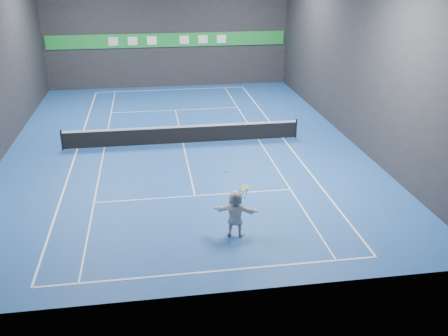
{
  "coord_description": "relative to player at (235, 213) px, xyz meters",
  "views": [
    {
      "loc": [
        -1.65,
        -25.04,
        9.17
      ],
      "look_at": [
        1.11,
        -7.14,
        1.5
      ],
      "focal_mm": 40.0,
      "sensor_mm": 36.0,
      "label": 1
    }
  ],
  "objects": [
    {
      "name": "ground",
      "position": [
        -1.11,
        9.77,
        -0.87
      ],
      "size": [
        26.0,
        26.0,
        0.0
      ],
      "primitive_type": "plane",
      "color": "#1B4896",
      "rests_on": "ground"
    },
    {
      "name": "wall_back",
      "position": [
        -1.11,
        22.77,
        3.63
      ],
      "size": [
        18.0,
        0.1,
        9.0
      ],
      "primitive_type": "cube",
      "color": "#242527",
      "rests_on": "ground"
    },
    {
      "name": "wall_front",
      "position": [
        -1.11,
        -3.23,
        3.63
      ],
      "size": [
        18.0,
        0.1,
        9.0
      ],
      "primitive_type": "cube",
      "color": "#242527",
      "rests_on": "ground"
    },
    {
      "name": "wall_right",
      "position": [
        7.89,
        9.77,
        3.63
      ],
      "size": [
        0.1,
        26.0,
        9.0
      ],
      "primitive_type": "cube",
      "color": "#242527",
      "rests_on": "ground"
    },
    {
      "name": "baseline_near",
      "position": [
        -1.11,
        -2.12,
        -0.87
      ],
      "size": [
        10.98,
        0.08,
        0.01
      ],
      "primitive_type": "cube",
      "color": "white",
      "rests_on": "ground"
    },
    {
      "name": "baseline_far",
      "position": [
        -1.11,
        21.66,
        -0.87
      ],
      "size": [
        10.98,
        0.08,
        0.01
      ],
      "primitive_type": "cube",
      "color": "white",
      "rests_on": "ground"
    },
    {
      "name": "sideline_doubles_left",
      "position": [
        -6.6,
        9.77,
        -0.87
      ],
      "size": [
        0.08,
        23.78,
        0.01
      ],
      "primitive_type": "cube",
      "color": "white",
      "rests_on": "ground"
    },
    {
      "name": "sideline_doubles_right",
      "position": [
        4.38,
        9.77,
        -0.87
      ],
      "size": [
        0.08,
        23.78,
        0.01
      ],
      "primitive_type": "cube",
      "color": "white",
      "rests_on": "ground"
    },
    {
      "name": "sideline_singles_left",
      "position": [
        -5.22,
        9.77,
        -0.87
      ],
      "size": [
        0.06,
        23.78,
        0.01
      ],
      "primitive_type": "cube",
      "color": "white",
      "rests_on": "ground"
    },
    {
      "name": "sideline_singles_right",
      "position": [
        3.0,
        9.77,
        -0.87
      ],
      "size": [
        0.06,
        23.78,
        0.01
      ],
      "primitive_type": "cube",
      "color": "white",
      "rests_on": "ground"
    },
    {
      "name": "service_line_near",
      "position": [
        -1.11,
        3.37,
        -0.87
      ],
      "size": [
        8.23,
        0.06,
        0.01
      ],
      "primitive_type": "cube",
      "color": "white",
      "rests_on": "ground"
    },
    {
      "name": "service_line_far",
      "position": [
        -1.11,
        16.17,
        -0.87
      ],
      "size": [
        8.23,
        0.06,
        0.01
      ],
      "primitive_type": "cube",
      "color": "white",
      "rests_on": "ground"
    },
    {
      "name": "center_service_line",
      "position": [
        -1.11,
        9.77,
        -0.87
      ],
      "size": [
        0.06,
        12.8,
        0.01
      ],
      "primitive_type": "cube",
      "color": "white",
      "rests_on": "ground"
    },
    {
      "name": "player",
      "position": [
        0.0,
        0.0,
        0.0
      ],
      "size": [
        1.7,
        0.99,
        1.74
      ],
      "primitive_type": "imported",
      "rotation": [
        0.0,
        0.0,
        2.83
      ],
      "color": "silver",
      "rests_on": "ground"
    },
    {
      "name": "tennis_ball",
      "position": [
        -0.31,
        0.09,
        1.57
      ],
      "size": [
        0.07,
        0.07,
        0.07
      ],
      "primitive_type": "sphere",
      "color": "yellow",
      "rests_on": "player"
    },
    {
      "name": "tennis_net",
      "position": [
        -1.11,
        9.77,
        -0.33
      ],
      "size": [
        12.5,
        0.1,
        1.07
      ],
      "color": "black",
      "rests_on": "ground"
    },
    {
      "name": "sponsor_banner",
      "position": [
        -1.11,
        22.71,
        2.63
      ],
      "size": [
        17.64,
        0.11,
        1.0
      ],
      "color": "green",
      "rests_on": "wall_back"
    },
    {
      "name": "tennis_racket",
      "position": [
        0.31,
        0.05,
        0.85
      ],
      "size": [
        0.39,
        0.36,
        0.62
      ],
      "color": "#B51913",
      "rests_on": "player"
    }
  ]
}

